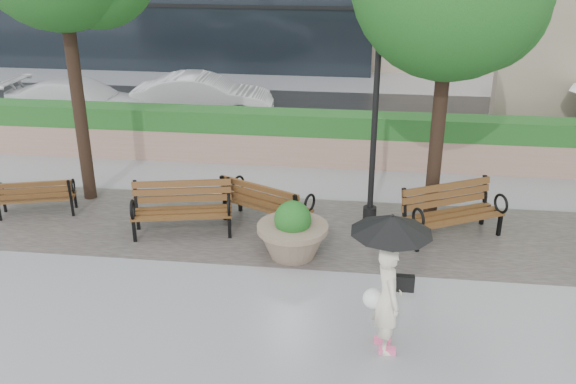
# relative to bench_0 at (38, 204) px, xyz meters

# --- Properties ---
(ground) EXTENTS (100.00, 100.00, 0.00)m
(ground) POSITION_rel_bench_0_xyz_m (6.02, -3.06, -0.25)
(ground) COLOR gray
(ground) RESTS_ON ground
(cobble_strip) EXTENTS (28.00, 3.20, 0.01)m
(cobble_strip) POSITION_rel_bench_0_xyz_m (6.02, -0.06, -0.24)
(cobble_strip) COLOR #383330
(cobble_strip) RESTS_ON ground
(hedge_wall) EXTENTS (24.00, 0.80, 1.35)m
(hedge_wall) POSITION_rel_bench_0_xyz_m (6.02, 3.94, 0.41)
(hedge_wall) COLOR #A67B6B
(hedge_wall) RESTS_ON ground
(asphalt_street) EXTENTS (40.00, 7.00, 0.00)m
(asphalt_street) POSITION_rel_bench_0_xyz_m (6.02, 7.94, -0.25)
(asphalt_street) COLOR black
(asphalt_street) RESTS_ON ground
(bench_0) EXTENTS (1.67, 1.03, 0.84)m
(bench_0) POSITION_rel_bench_0_xyz_m (0.00, 0.00, 0.00)
(bench_0) COLOR #59351A
(bench_0) RESTS_ON ground
(bench_1) EXTENTS (2.08, 1.18, 1.05)m
(bench_1) POSITION_rel_bench_0_xyz_m (3.35, -0.51, 0.06)
(bench_1) COLOR #59351A
(bench_1) RESTS_ON ground
(bench_2) EXTENTS (2.01, 1.50, 1.01)m
(bench_2) POSITION_rel_bench_0_xyz_m (4.97, 0.06, 0.05)
(bench_2) COLOR #59351A
(bench_2) RESTS_ON ground
(bench_3) EXTENTS (2.11, 1.63, 1.07)m
(bench_3) POSITION_rel_bench_0_xyz_m (8.70, -0.00, 0.07)
(bench_3) COLOR #59351A
(bench_3) RESTS_ON ground
(planter_left) EXTENTS (1.33, 1.33, 1.12)m
(planter_left) POSITION_rel_bench_0_xyz_m (5.65, -1.16, 0.19)
(planter_left) COLOR #7F6B56
(planter_left) RESTS_ON ground
(lamppost) EXTENTS (0.28, 0.28, 4.31)m
(lamppost) POSITION_rel_bench_0_xyz_m (7.08, 0.61, 1.66)
(lamppost) COLOR black
(lamppost) RESTS_ON ground
(car_left) EXTENTS (4.78, 2.09, 1.37)m
(car_left) POSITION_rel_bench_0_xyz_m (-1.82, 6.56, 0.43)
(car_left) COLOR silver
(car_left) RESTS_ON ground
(car_right) EXTENTS (4.44, 1.81, 1.43)m
(car_right) POSITION_rel_bench_0_xyz_m (1.79, 7.45, 0.47)
(car_right) COLOR silver
(car_right) RESTS_ON ground
(pedestrian) EXTENTS (1.16, 1.16, 2.13)m
(pedestrian) POSITION_rel_bench_0_xyz_m (7.33, -3.77, 1.05)
(pedestrian) COLOR #EEE5C8
(pedestrian) RESTS_ON ground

